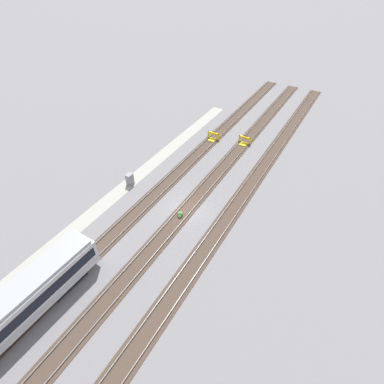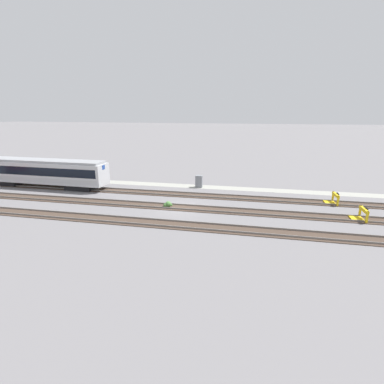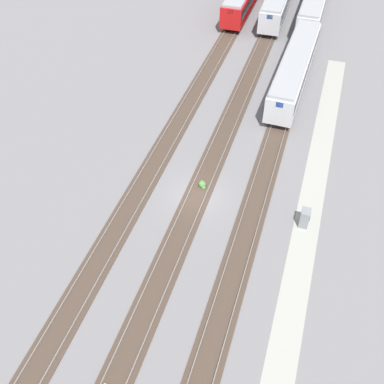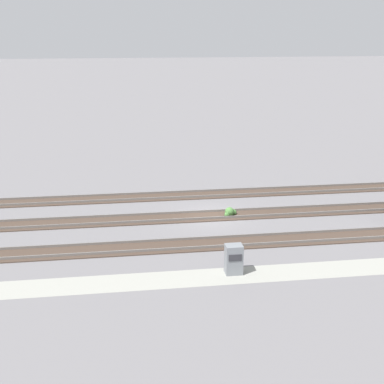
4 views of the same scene
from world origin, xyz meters
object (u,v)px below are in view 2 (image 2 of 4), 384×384
object	(u,v)px
bumper_stop_near_inner_track	(360,215)
bumper_stop_nearest_track	(333,199)
subway_car_front_row_centre	(43,172)
weed_clump	(168,205)
electrical_cabinet	(199,181)

from	to	relation	value
bumper_stop_near_inner_track	bumper_stop_nearest_track	bearing A→B (deg)	-74.70
subway_car_front_row_centre	bumper_stop_nearest_track	size ratio (longest dim) A/B	8.99
bumper_stop_near_inner_track	weed_clump	xyz separation A→B (m)	(18.81, -0.08, -0.27)
bumper_stop_near_inner_track	weed_clump	bearing A→B (deg)	-0.24
weed_clump	electrical_cabinet	bearing A→B (deg)	-100.92
subway_car_front_row_centre	bumper_stop_nearest_track	bearing A→B (deg)	179.95
subway_car_front_row_centre	weed_clump	distance (m)	19.37
subway_car_front_row_centre	bumper_stop_nearest_track	distance (m)	36.19
subway_car_front_row_centre	bumper_stop_near_inner_track	bearing A→B (deg)	172.56
subway_car_front_row_centre	bumper_stop_near_inner_track	xyz separation A→B (m)	(-37.49, 4.89, -1.53)
weed_clump	bumper_stop_nearest_track	bearing A→B (deg)	-164.70
bumper_stop_nearest_track	bumper_stop_near_inner_track	bearing A→B (deg)	105.30
bumper_stop_nearest_track	bumper_stop_near_inner_track	size ratio (longest dim) A/B	1.00
electrical_cabinet	weed_clump	world-z (taller)	electrical_cabinet
subway_car_front_row_centre	electrical_cabinet	bearing A→B (deg)	-168.70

